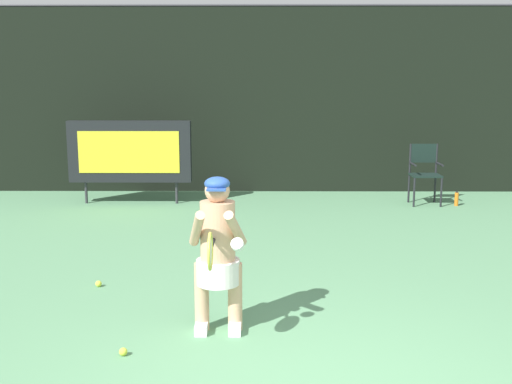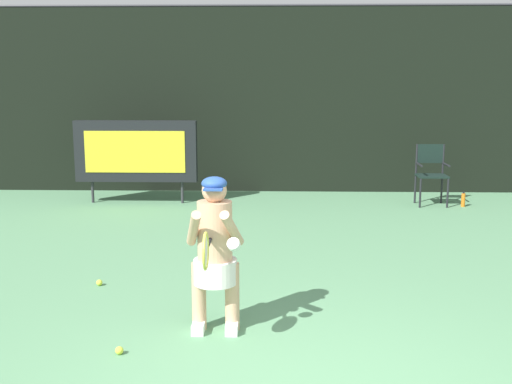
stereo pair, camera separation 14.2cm
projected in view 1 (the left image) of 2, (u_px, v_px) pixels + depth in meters
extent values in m
cube|color=black|center=(283.00, 101.00, 12.32)|extent=(18.00, 0.12, 3.60)
cylinder|color=#38383D|center=(284.00, 5.00, 11.99)|extent=(18.00, 0.05, 0.05)
cube|color=black|center=(130.00, 151.00, 11.21)|extent=(2.20, 0.20, 1.10)
cube|color=gold|center=(129.00, 152.00, 11.10)|extent=(1.80, 0.01, 0.75)
cylinder|color=#2D2D33|center=(86.00, 192.00, 11.35)|extent=(0.05, 0.05, 0.40)
cylinder|color=#2D2D33|center=(177.00, 193.00, 11.33)|extent=(0.05, 0.05, 0.40)
cylinder|color=black|center=(414.00, 192.00, 11.02)|extent=(0.04, 0.04, 0.52)
cylinder|color=black|center=(441.00, 192.00, 11.01)|extent=(0.04, 0.04, 0.52)
cylinder|color=black|center=(409.00, 188.00, 11.41)|extent=(0.04, 0.04, 0.52)
cylinder|color=black|center=(435.00, 188.00, 11.41)|extent=(0.04, 0.04, 0.52)
cube|color=black|center=(426.00, 175.00, 11.16)|extent=(0.52, 0.44, 0.03)
cylinder|color=black|center=(410.00, 159.00, 11.32)|extent=(0.04, 0.04, 0.56)
cylinder|color=black|center=(437.00, 159.00, 11.31)|extent=(0.04, 0.04, 0.56)
cube|color=black|center=(424.00, 153.00, 11.29)|extent=(0.48, 0.02, 0.34)
cylinder|color=black|center=(413.00, 164.00, 11.13)|extent=(0.04, 0.44, 0.04)
cylinder|color=black|center=(439.00, 164.00, 11.12)|extent=(0.04, 0.44, 0.04)
cylinder|color=#CC6A1A|center=(456.00, 199.00, 11.13)|extent=(0.07, 0.07, 0.24)
cylinder|color=black|center=(457.00, 192.00, 11.11)|extent=(0.03, 0.03, 0.03)
cube|color=white|center=(202.00, 327.00, 5.60)|extent=(0.11, 0.26, 0.09)
cube|color=white|center=(235.00, 327.00, 5.60)|extent=(0.11, 0.26, 0.09)
cylinder|color=tan|center=(202.00, 297.00, 5.60)|extent=(0.13, 0.13, 0.62)
cylinder|color=tan|center=(235.00, 297.00, 5.60)|extent=(0.13, 0.13, 0.62)
cylinder|color=silver|center=(218.00, 272.00, 5.56)|extent=(0.39, 0.39, 0.22)
cylinder|color=tan|center=(218.00, 233.00, 5.49)|extent=(0.31, 0.31, 0.56)
sphere|color=tan|center=(217.00, 190.00, 5.43)|extent=(0.22, 0.22, 0.22)
ellipsoid|color=#284C93|center=(217.00, 184.00, 5.42)|extent=(0.22, 0.22, 0.12)
cube|color=#284C93|center=(216.00, 189.00, 5.32)|extent=(0.17, 0.12, 0.02)
cylinder|color=tan|center=(197.00, 229.00, 5.32)|extent=(0.19, 0.46, 0.39)
cylinder|color=tan|center=(236.00, 229.00, 5.32)|extent=(0.19, 0.46, 0.39)
cylinder|color=white|center=(237.00, 245.00, 5.22)|extent=(0.13, 0.13, 0.12)
cylinder|color=black|center=(213.00, 242.00, 5.28)|extent=(0.03, 0.28, 0.03)
torus|color=#CFCD44|center=(210.00, 251.00, 4.98)|extent=(0.02, 0.31, 0.31)
ellipsoid|color=silver|center=(210.00, 251.00, 4.98)|extent=(0.01, 0.26, 0.26)
sphere|color=#CCDB3D|center=(123.00, 352.00, 5.11)|extent=(0.07, 0.07, 0.07)
sphere|color=#CCDB3D|center=(99.00, 284.00, 6.81)|extent=(0.07, 0.07, 0.07)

